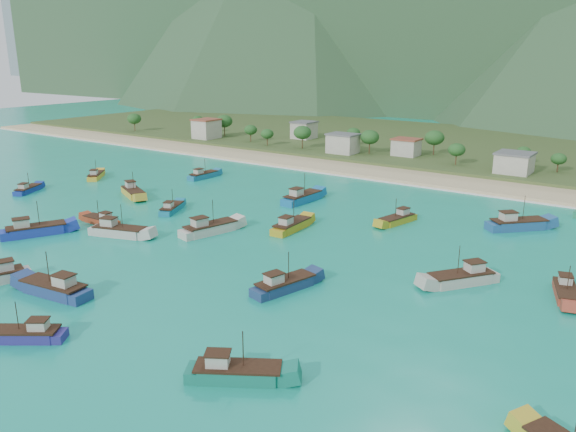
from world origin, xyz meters
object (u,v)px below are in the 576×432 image
Objects in this scene: boat_15 at (210,229)px; boat_20 at (55,289)px; boat_9 at (35,231)px; boat_25 at (291,226)px; boat_3 at (236,374)px; boat_7 at (133,193)px; boat_14 at (203,176)px; boat_8 at (101,221)px; boat_13 at (462,279)px; boat_11 at (28,190)px; boat_16 at (565,293)px; boat_26 at (26,336)px; boat_21 at (302,198)px; boat_6 at (172,209)px; boat_17 at (518,225)px; boat_22 at (284,286)px; boat_0 at (96,176)px; boat_12 at (397,220)px; boat_24 at (119,232)px.

boat_15 is 1.03× the size of boat_20.
boat_25 is at bearing 64.79° from boat_9.
boat_3 is 0.85× the size of boat_9.
boat_7 is 1.07× the size of boat_25.
boat_25 is at bearing -26.07° from boat_14.
boat_8 is 72.01m from boat_13.
boat_16 reaches higher than boat_11.
boat_9 is 44.58m from boat_26.
boat_15 is at bearing -89.36° from boat_21.
boat_6 is 0.82× the size of boat_17.
boat_9 is at bearing 41.51° from boat_7.
boat_21 reaches higher than boat_3.
boat_8 is 0.80× the size of boat_17.
boat_22 is (45.47, -20.73, 0.17)m from boat_6.
boat_16 is at bearing -17.83° from boat_21.
boat_9 is at bearing -89.10° from boat_0.
boat_9 reaches higher than boat_12.
boat_21 is (-47.00, -6.78, -0.01)m from boat_17.
boat_17 is 55.11m from boat_22.
boat_6 is at bearing 17.27° from boat_20.
boat_11 is at bearing 38.85° from boat_13.
boat_15 is 62.58m from boat_16.
boat_20 reaches higher than boat_26.
boat_24 is 40.83m from boat_26.
boat_9 is 1.08× the size of boat_17.
boat_7 reaches higher than boat_22.
boat_3 is 74.20m from boat_17.
boat_24 reaches higher than boat_12.
boat_21 is at bearing -127.93° from boat_17.
boat_21 is 75.41m from boat_26.
boat_8 is at bearing 34.92° from boat_20.
boat_6 is at bearing 173.19° from boat_15.
boat_21 reaches higher than boat_20.
boat_17 is (-0.17, 33.68, 0.12)m from boat_13.
boat_21 is at bearing -7.46° from boat_20.
boat_25 is at bearing -58.72° from boat_21.
boat_15 is 1.13× the size of boat_22.
boat_0 is at bearing -140.40° from boat_24.
boat_14 is (-9.58, 56.70, -0.23)m from boat_9.
boat_8 is 84.17m from boat_17.
boat_16 is at bearing -63.18° from boat_20.
boat_13 is 33.68m from boat_17.
boat_21 is (36.95, 19.39, 0.09)m from boat_7.
boat_0 is 94.30m from boat_22.
boat_6 is 18.58m from boat_7.
boat_7 is at bearing -152.75° from boat_24.
boat_8 is 0.82× the size of boat_13.
boat_3 is 1.14× the size of boat_11.
boat_21 is (18.88, 23.69, 0.34)m from boat_6.
boat_9 reaches higher than boat_20.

